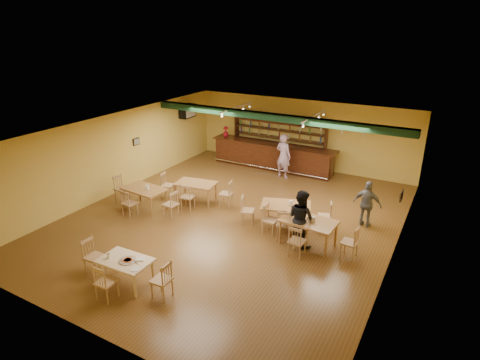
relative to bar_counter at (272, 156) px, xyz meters
The scene contains 23 objects.
floor 5.27m from the bar_counter, 79.26° to the right, with size 12.00×12.00×0.00m, color brown.
ceiling_beam 3.43m from the bar_counter, 67.42° to the right, with size 10.00×0.30×0.25m, color black.
track_rail_left 3.06m from the bar_counter, 115.18° to the right, with size 0.05×2.50×0.05m, color silver.
track_rail_right 3.79m from the bar_counter, 36.36° to the right, with size 0.05×2.50×0.05m, color silver.
ac_unit 4.32m from the bar_counter, 166.04° to the right, with size 0.34×0.70×0.48m, color silver.
picture_left 5.87m from the bar_counter, 133.89° to the right, with size 0.04×0.34×0.28m, color black.
picture_right 7.63m from the bar_counter, 38.02° to the right, with size 0.04×0.34×0.28m, color black.
bar_counter is the anchor object (origin of this frame).
back_bar_hutch 0.85m from the bar_counter, 90.00° to the left, with size 4.39×0.40×2.28m, color black.
poinsettia 2.52m from the bar_counter, behind, with size 0.27×0.27×0.48m, color #B21022.
dining_table_a 4.68m from the bar_counter, 101.07° to the right, with size 1.42×0.85×0.71m, color olive.
dining_table_b 5.52m from the bar_counter, 60.90° to the right, with size 1.52×0.91×0.76m, color olive.
dining_table_c 6.30m from the bar_counter, 109.45° to the right, with size 1.49×0.90×0.75m, color olive.
dining_table_d 6.66m from the bar_counter, 56.29° to the right, with size 1.56×0.94×0.78m, color olive.
near_table 9.52m from the bar_counter, 87.25° to the right, with size 1.27×0.82×0.68m, color beige.
pizza_tray 9.52m from the bar_counter, 86.71° to the right, with size 0.40×0.40×0.01m, color silver.
parmesan_shaker 9.64m from the bar_counter, 89.71° to the right, with size 0.07×0.07×0.11m, color #EAE5C6.
napkin_stack 9.35m from the bar_counter, 85.26° to the right, with size 0.20×0.15×0.03m, color white.
pizza_server 9.48m from the bar_counter, 85.87° to the right, with size 0.32×0.09×0.00m, color silver.
side_plate 9.73m from the bar_counter, 84.37° to the right, with size 0.22×0.22×0.01m, color white.
patron_bar 1.25m from the bar_counter, 43.56° to the right, with size 0.68×0.45×1.86m, color #824392.
patron_right_a 6.62m from the bar_counter, 58.21° to the right, with size 0.83×0.64×1.70m, color black.
patron_right_b 6.04m from the bar_counter, 35.86° to the right, with size 0.89×0.37×1.51m, color slate.
Camera 1 is at (5.98, -10.28, 6.03)m, focal length 30.02 mm.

